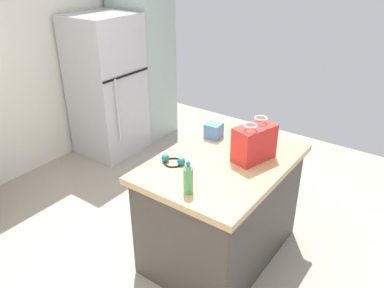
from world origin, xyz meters
name	(u,v)px	position (x,y,z in m)	size (l,w,h in m)	color
ground	(171,255)	(0.00, 0.00, 0.00)	(5.95, 5.95, 0.00)	#9E9384
kitchen_island	(221,208)	(0.29, -0.31, 0.47)	(1.32, 0.94, 0.92)	#423D38
refrigerator	(107,87)	(1.11, 1.88, 0.87)	(0.75, 0.75, 1.73)	#B7B7BC
tall_cabinet	(143,62)	(1.80, 1.88, 1.03)	(0.58, 0.67, 2.05)	#9EB2A8
shopping_bag	(254,143)	(0.44, -0.50, 1.07)	(0.37, 0.26, 0.33)	red
small_box	(214,131)	(0.59, -0.03, 0.99)	(0.13, 0.13, 0.13)	#4775B7
bottle	(188,179)	(-0.23, -0.36, 1.03)	(0.07, 0.07, 0.24)	#4C9956
ear_defenders	(173,161)	(0.02, -0.03, 0.94)	(0.18, 0.20, 0.06)	black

